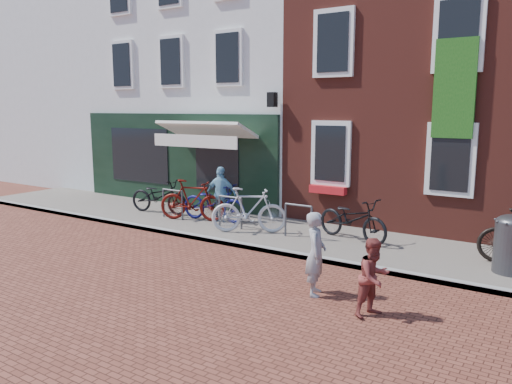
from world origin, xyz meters
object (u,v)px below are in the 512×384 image
Objects in this scene: boy at (374,277)px; bicycle_2 at (214,202)px; woman at (316,254)px; bicycle_0 at (159,196)px; bicycle_3 at (249,210)px; bicycle_1 at (192,200)px; bicycle_4 at (353,219)px; cafe_person at (221,194)px.

boy is 6.86m from bicycle_2.
boy is (1.14, -0.32, -0.11)m from woman.
bicycle_0 is (-7.83, 3.49, -0.01)m from boy.
bicycle_2 is 1.66m from bicycle_3.
boy reaches higher than bicycle_0.
bicycle_1 reaches higher than boy.
bicycle_3 reaches higher than boy.
boy is 4.15m from bicycle_4.
boy is 0.82× the size of cafe_person.
bicycle_0 is at bearing 108.43° from bicycle_4.
bicycle_4 is (-1.86, 3.71, -0.01)m from boy.
bicycle_2 is (-0.20, -0.07, -0.24)m from cafe_person.
bicycle_3 is at bearing -116.65° from bicycle_1.
bicycle_0 is at bearing 62.54° from bicycle_1.
woman is 5.72m from bicycle_2.
bicycle_2 is at bearing 7.66° from cafe_person.
boy reaches higher than bicycle_4.
bicycle_4 is at bearing 169.66° from cafe_person.
boy is 0.63× the size of bicycle_2.
bicycle_4 is (2.44, 0.72, -0.06)m from bicycle_3.
cafe_person is at bearing -76.95° from bicycle_2.
boy is 8.57m from bicycle_0.
bicycle_4 is (4.00, 0.14, 0.00)m from bicycle_2.
bicycle_1 is at bearing 53.32° from bicycle_3.
bicycle_4 is (3.79, 0.07, -0.24)m from cafe_person.
woman is at bearing -122.94° from bicycle_0.
bicycle_3 is (-3.16, 2.67, -0.06)m from woman.
woman is at bearing -130.59° from bicycle_2.
bicycle_2 is at bearing 108.31° from bicycle_4.
bicycle_0 and bicycle_4 have the same top height.
bicycle_1 is at bearing 38.45° from woman.
bicycle_1 is 1.00× the size of bicycle_3.
cafe_person is 0.80× the size of bicycle_1.
bicycle_1 is 0.60m from bicycle_2.
woman is 0.75× the size of bicycle_4.
bicycle_1 is 4.54m from bicycle_4.
bicycle_2 is at bearing 33.26° from woman.
bicycle_1 reaches higher than bicycle_4.
bicycle_3 reaches higher than bicycle_0.
cafe_person is at bearing 82.12° from boy.
bicycle_0 is at bearing 42.52° from woman.
woman is 5.60m from cafe_person.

